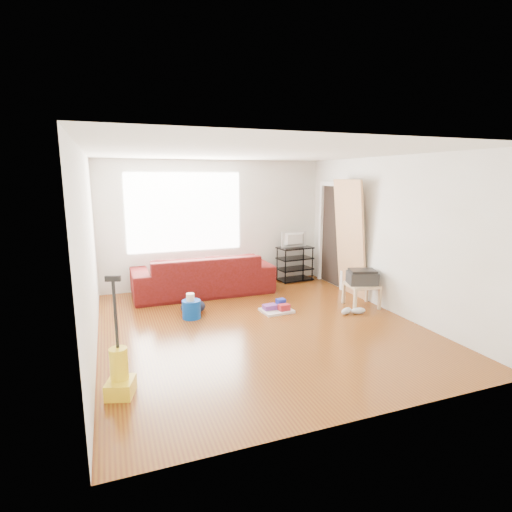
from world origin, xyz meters
name	(u,v)px	position (x,y,z in m)	size (l,w,h in m)	color
room	(261,241)	(0.07, 0.15, 1.25)	(4.51, 5.01, 2.51)	#622A10
sofa	(204,293)	(-0.39, 1.95, 0.00)	(2.59, 1.01, 0.76)	#430A05
tv_stand	(295,263)	(1.65, 2.22, 0.37)	(0.76, 0.48, 0.72)	black
tv	(295,239)	(1.65, 2.22, 0.89)	(0.57, 0.07, 0.33)	black
side_table	(362,287)	(1.95, 0.25, 0.33)	(0.55, 0.55, 0.40)	tan
printer	(362,277)	(1.95, 0.25, 0.52)	(0.56, 0.49, 0.25)	#282829
bucket	(192,318)	(-0.88, 0.69, 0.00)	(0.29, 0.29, 0.29)	#063FAD
toilet_paper	(191,306)	(-0.89, 0.67, 0.20)	(0.13, 0.13, 0.12)	white
cleaning_tray	(277,308)	(0.50, 0.51, 0.05)	(0.52, 0.43, 0.18)	silver
backpack	(193,313)	(-0.81, 0.89, 0.00)	(0.41, 0.32, 0.22)	black
sneakers	(352,311)	(1.59, -0.03, 0.05)	(0.45, 0.23, 0.10)	silver
vacuum	(120,373)	(-2.00, -1.27, 0.23)	(0.33, 0.36, 1.23)	yellow
door_panel	(347,294)	(2.13, 0.94, 0.00)	(0.04, 0.86, 2.14)	tan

